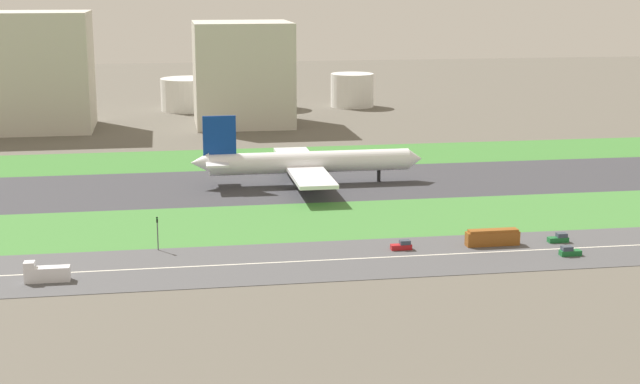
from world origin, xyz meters
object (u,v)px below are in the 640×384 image
at_px(car_6, 559,238).
at_px(bus_0, 492,237).
at_px(terminal_building, 12,72).
at_px(fuel_tank_centre, 266,93).
at_px(fuel_tank_west, 189,94).
at_px(fuel_tank_east, 352,90).
at_px(car_2, 569,252).
at_px(car_4, 402,246).
at_px(traffic_light, 158,231).
at_px(hangar_building, 243,74).
at_px(truck_0, 46,273).
at_px(airliner, 304,162).

relative_size(car_6, bus_0, 0.38).
relative_size(terminal_building, fuel_tank_centre, 2.37).
height_order(terminal_building, fuel_tank_centre, terminal_building).
bearing_deg(fuel_tank_west, fuel_tank_east, 0.00).
distance_m(car_2, fuel_tank_centre, 239.96).
relative_size(car_4, traffic_light, 0.61).
xyz_separation_m(hangar_building, fuel_tank_east, (52.61, 45.00, -12.56)).
bearing_deg(truck_0, car_2, -180.00).
bearing_deg(hangar_building, bus_0, -78.20).
bearing_deg(terminal_building, car_4, -60.11).
relative_size(bus_0, hangar_building, 0.29).
distance_m(car_6, traffic_light, 86.48).
relative_size(car_6, fuel_tank_east, 0.23).
bearing_deg(car_2, bus_0, -37.30).
height_order(airliner, hangar_building, hangar_building).
bearing_deg(fuel_tank_east, fuel_tank_centre, 180.00).
relative_size(car_4, fuel_tank_centre, 0.18).
bearing_deg(fuel_tank_west, car_4, -80.52).
bearing_deg(fuel_tank_centre, truck_0, -105.96).
bearing_deg(fuel_tank_east, terminal_building, -162.08).
bearing_deg(car_2, fuel_tank_west, -73.33).
height_order(car_2, hangar_building, hangar_building).
xyz_separation_m(car_6, bus_0, (-15.14, -0.00, 0.90)).
relative_size(car_6, traffic_light, 0.61).
distance_m(terminal_building, fuel_tank_centre, 111.22).
bearing_deg(bus_0, airliner, 114.32).
relative_size(traffic_light, fuel_tank_centre, 0.29).
bearing_deg(truck_0, fuel_tank_centre, -105.96).
relative_size(car_6, fuel_tank_west, 0.18).
xyz_separation_m(truck_0, terminal_building, (-32.75, 192.00, 20.43)).
distance_m(car_2, truck_0, 104.91).
bearing_deg(terminal_building, car_6, -52.49).
xyz_separation_m(car_6, fuel_tank_west, (-73.00, 227.00, 6.04)).
distance_m(bus_0, hangar_building, 186.81).
xyz_separation_m(car_2, truck_0, (-104.91, -0.00, 0.75)).
relative_size(terminal_building, hangar_building, 1.46).
bearing_deg(truck_0, car_4, -172.08).
height_order(car_4, fuel_tank_west, fuel_tank_west).
relative_size(car_2, terminal_building, 0.08).
relative_size(car_4, bus_0, 0.38).
bearing_deg(truck_0, traffic_light, -139.25).
bearing_deg(car_2, truck_0, 0.00).
bearing_deg(hangar_building, fuel_tank_west, 113.80).
distance_m(car_4, hangar_building, 183.88).
xyz_separation_m(car_2, terminal_building, (-137.66, 192.00, 21.18)).
distance_m(airliner, car_4, 69.06).
height_order(car_4, hangar_building, hangar_building).
height_order(car_4, fuel_tank_east, fuel_tank_east).
xyz_separation_m(truck_0, fuel_tank_centre, (67.78, 237.00, 5.00)).
xyz_separation_m(car_4, fuel_tank_west, (-37.91, 227.00, 6.04)).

